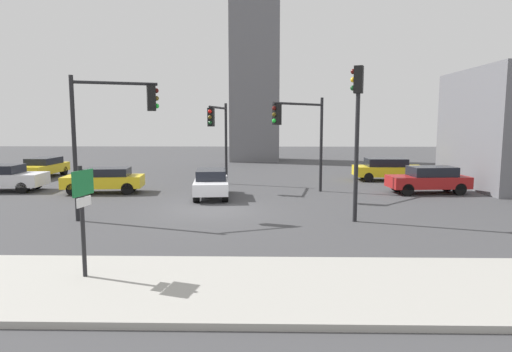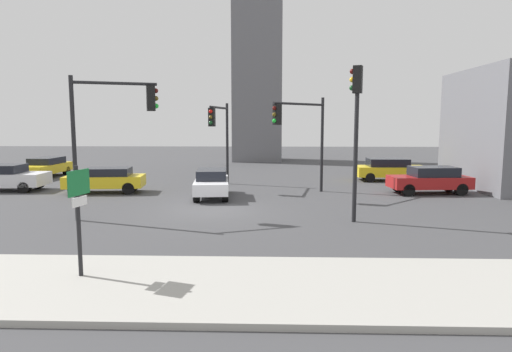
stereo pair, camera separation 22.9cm
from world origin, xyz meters
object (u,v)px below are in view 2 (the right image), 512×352
car_0 (1,177)px  car_2 (430,180)px  traffic_light_2 (112,119)px  car_3 (46,167)px  direction_sign (79,207)px  car_1 (106,179)px  traffic_light_0 (301,126)px  car_5 (390,169)px  traffic_light_1 (220,128)px  traffic_light_3 (356,116)px  car_4 (212,183)px

car_0 → car_2: (23.42, -0.26, -0.01)m
traffic_light_2 → car_3: 16.17m
direction_sign → car_1: direction_sign is taller
car_1 → traffic_light_0: bearing=171.6°
car_5 → traffic_light_0: bearing=-136.9°
traffic_light_0 → car_3: 18.70m
car_1 → car_5: (16.65, 5.45, 0.03)m
traffic_light_2 → car_2: size_ratio=1.30×
direction_sign → traffic_light_1: 15.44m
traffic_light_3 → car_1: (-12.05, 6.57, -3.31)m
car_0 → car_5: car_0 is taller
car_1 → traffic_light_2: bearing=107.7°
traffic_light_2 → traffic_light_3: traffic_light_3 is taller
car_0 → car_1: 6.07m
traffic_light_2 → car_0: (-8.76, 6.69, -3.15)m
traffic_light_1 → car_0: 12.41m
car_0 → car_1: car_0 is taller
car_1 → traffic_light_3: bearing=145.4°
direction_sign → traffic_light_2: 7.48m
direction_sign → traffic_light_2: size_ratio=0.48×
traffic_light_1 → traffic_light_3: size_ratio=0.84×
car_2 → traffic_light_2: bearing=18.6°
car_0 → car_3: bearing=93.3°
car_4 → car_5: bearing=116.0°
car_3 → car_4: car_4 is taller
car_0 → traffic_light_0: bearing=-5.8°
traffic_light_3 → car_2: traffic_light_3 is taller
car_1 → car_4: bearing=162.5°
direction_sign → car_3: (-11.03, 19.76, -1.09)m
car_0 → car_3: size_ratio=1.09×
car_5 → car_0: bearing=-168.0°
traffic_light_1 → car_0: bearing=-72.1°
car_2 → car_4: bearing=2.1°
traffic_light_2 → car_4: traffic_light_2 is taller
car_4 → car_5: 12.65m
car_3 → car_5: (23.32, -1.14, 0.04)m
car_5 → traffic_light_2: bearing=-140.4°
car_1 → car_4: (5.89, -1.21, 0.02)m
traffic_light_1 → car_0: size_ratio=1.04×
traffic_light_0 → car_2: bearing=141.2°
traffic_light_0 → car_5: (6.23, 5.89, -2.82)m
car_2 → car_5: size_ratio=0.95×
traffic_light_3 → traffic_light_0: bearing=-54.2°
traffic_light_3 → car_2: size_ratio=1.37×
traffic_light_1 → traffic_light_2: 8.91m
traffic_light_1 → car_5: (10.69, 3.35, -2.71)m
traffic_light_1 → car_2: traffic_light_1 is taller
direction_sign → car_1: 13.91m
traffic_light_3 → car_1: size_ratio=1.38×
car_0 → direction_sign: bearing=-55.3°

